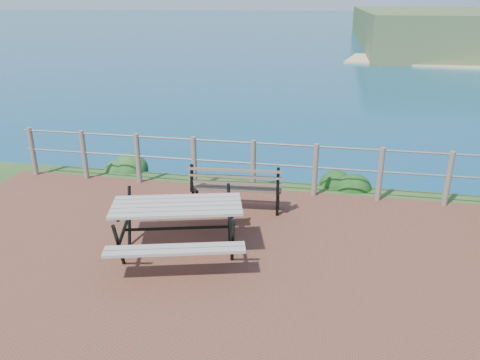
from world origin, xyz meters
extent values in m
cube|color=brown|center=(0.00, 0.00, 0.00)|extent=(10.00, 7.00, 0.12)
plane|color=#135676|center=(0.00, 200.00, 0.00)|extent=(1200.00, 1200.00, 0.00)
cylinder|color=#6B5B4C|center=(-4.60, 3.35, 0.52)|extent=(0.10, 0.10, 1.00)
cylinder|color=#6B5B4C|center=(-3.45, 3.35, 0.52)|extent=(0.10, 0.10, 1.00)
cylinder|color=#6B5B4C|center=(-2.30, 3.35, 0.52)|extent=(0.10, 0.10, 1.00)
cylinder|color=#6B5B4C|center=(-1.15, 3.35, 0.52)|extent=(0.10, 0.10, 1.00)
cylinder|color=#6B5B4C|center=(0.00, 3.35, 0.52)|extent=(0.10, 0.10, 1.00)
cylinder|color=#6B5B4C|center=(1.15, 3.35, 0.52)|extent=(0.10, 0.10, 1.00)
cylinder|color=#6B5B4C|center=(2.30, 3.35, 0.52)|extent=(0.10, 0.10, 1.00)
cylinder|color=#6B5B4C|center=(3.45, 3.35, 0.52)|extent=(0.10, 0.10, 1.00)
cylinder|color=slate|center=(0.00, 3.35, 0.97)|extent=(9.40, 0.04, 0.04)
cylinder|color=slate|center=(0.00, 3.35, 0.57)|extent=(9.40, 0.04, 0.04)
cube|color=gray|center=(-0.65, 0.83, 0.76)|extent=(1.93, 1.19, 0.04)
cube|color=gray|center=(-0.65, 0.83, 0.46)|extent=(1.80, 0.73, 0.04)
cube|color=gray|center=(-0.65, 0.83, 0.46)|extent=(1.80, 0.73, 0.04)
cylinder|color=black|center=(-0.65, 0.83, 0.41)|extent=(1.50, 0.45, 0.04)
cube|color=brown|center=(-0.14, 2.44, 0.45)|extent=(1.58, 0.51, 0.03)
cube|color=brown|center=(-0.14, 2.44, 0.72)|extent=(1.55, 0.24, 0.35)
cube|color=black|center=(-0.14, 2.44, 0.23)|extent=(0.05, 0.06, 0.43)
cube|color=black|center=(-0.14, 2.44, 0.23)|extent=(0.05, 0.06, 0.43)
cube|color=black|center=(-0.14, 2.44, 0.23)|extent=(0.05, 0.06, 0.43)
cube|color=black|center=(-0.14, 2.44, 0.23)|extent=(0.05, 0.06, 0.43)
ellipsoid|color=#225B24|center=(-2.92, 4.21, 0.00)|extent=(0.83, 0.83, 0.59)
ellipsoid|color=#184314|center=(1.76, 4.07, 0.00)|extent=(0.67, 0.67, 0.37)
camera|label=1|loc=(1.37, -4.81, 3.42)|focal=35.00mm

